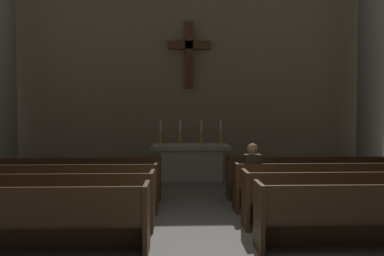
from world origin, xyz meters
TOP-DOWN VIEW (x-y plane):
  - ground_plane at (0.00, 0.00)m, footprint 80.00×80.00m
  - pew_left_row_1 at (-2.66, -0.04)m, footprint 3.85×0.50m
  - pew_left_row_2 at (-2.66, 0.97)m, footprint 3.85×0.50m
  - pew_left_row_3 at (-2.66, 1.99)m, footprint 3.85×0.50m
  - pew_left_row_4 at (-2.66, 3.00)m, footprint 3.85×0.50m
  - pew_right_row_2 at (2.66, 0.97)m, footprint 3.85×0.50m
  - pew_right_row_3 at (2.66, 1.99)m, footprint 3.85×0.50m
  - pew_right_row_4 at (2.66, 3.00)m, footprint 3.85×0.50m
  - column_left_third at (-5.68, 6.31)m, footprint 1.19×1.19m
  - column_right_third at (5.68, 6.31)m, footprint 1.19×1.19m
  - altar at (0.00, 5.35)m, footprint 2.20×0.90m
  - candlestick_outer_left at (-0.85, 5.35)m, footprint 0.16×0.16m
  - candlestick_inner_left at (-0.30, 5.35)m, footprint 0.16×0.16m
  - candlestick_inner_right at (0.30, 5.35)m, footprint 0.16×0.16m
  - candlestick_outer_right at (0.85, 5.35)m, footprint 0.16×0.16m
  - apse_with_cross at (0.00, 7.56)m, footprint 12.63×0.51m
  - lone_worshipper at (1.07, 2.03)m, footprint 0.32×0.43m

SIDE VIEW (x-z plane):
  - ground_plane at x=0.00m, z-range 0.00..0.00m
  - pew_left_row_1 at x=-2.66m, z-range 0.00..0.95m
  - pew_left_row_2 at x=-2.66m, z-range 0.00..0.95m
  - pew_left_row_3 at x=-2.66m, z-range 0.00..0.95m
  - pew_left_row_4 at x=-2.66m, z-range 0.00..0.95m
  - pew_right_row_2 at x=2.66m, z-range 0.00..0.95m
  - pew_right_row_3 at x=2.66m, z-range 0.00..0.95m
  - pew_right_row_4 at x=2.66m, z-range 0.00..0.95m
  - altar at x=0.00m, z-range 0.03..1.04m
  - lone_worshipper at x=1.07m, z-range 0.03..1.35m
  - candlestick_outer_left at x=-0.85m, z-range 0.89..1.59m
  - candlestick_inner_left at x=-0.30m, z-range 0.89..1.59m
  - candlestick_inner_right at x=0.30m, z-range 0.89..1.59m
  - candlestick_outer_right at x=0.85m, z-range 0.89..1.59m
  - column_left_third at x=-5.68m, z-range -0.08..6.00m
  - column_right_third at x=5.68m, z-range -0.08..6.00m
  - apse_with_cross at x=0.00m, z-range 0.01..6.97m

